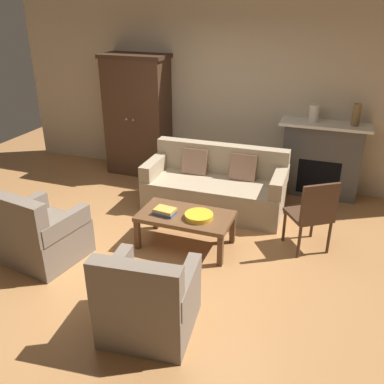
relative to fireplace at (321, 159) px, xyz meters
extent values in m
plane|color=#B27A47|center=(-1.55, -2.30, -0.57)|extent=(9.60, 9.60, 0.00)
cube|color=beige|center=(-1.55, 0.25, 0.83)|extent=(7.20, 0.10, 2.80)
cube|color=#4C4947|center=(0.00, 0.00, -0.03)|extent=(1.10, 0.36, 1.08)
cube|color=black|center=(0.00, -0.18, -0.23)|extent=(0.60, 0.01, 0.52)
cube|color=white|center=(0.00, -0.02, 0.53)|extent=(1.26, 0.48, 0.04)
cube|color=#472D1E|center=(-2.95, -0.08, 0.37)|extent=(1.00, 0.52, 1.89)
cube|color=#3C271A|center=(-2.95, -0.08, 1.35)|extent=(1.06, 0.55, 0.06)
sphere|color=#ADAFB5|center=(-3.01, -0.35, 0.41)|extent=(0.04, 0.04, 0.04)
sphere|color=#ADAFB5|center=(-2.89, -0.35, 0.41)|extent=(0.04, 0.04, 0.04)
cube|color=tan|center=(-1.32, -1.02, -0.35)|extent=(1.92, 0.89, 0.44)
cube|color=tan|center=(-1.33, -0.68, 0.08)|extent=(1.90, 0.23, 0.42)
cube|color=tan|center=(-2.20, -1.05, -0.02)|extent=(0.18, 0.80, 0.22)
cube|color=tan|center=(-0.44, -1.00, -0.02)|extent=(0.18, 0.80, 0.22)
cube|color=#9E755B|center=(-1.68, -0.83, 0.04)|extent=(0.36, 0.19, 0.37)
cube|color=#9E755B|center=(-0.98, -0.82, 0.04)|extent=(0.36, 0.19, 0.37)
cube|color=brown|center=(-1.36, -2.06, -0.17)|extent=(1.10, 0.60, 0.05)
cube|color=brown|center=(-1.87, -2.32, -0.38)|extent=(0.06, 0.06, 0.37)
cube|color=brown|center=(-0.85, -2.32, -0.38)|extent=(0.06, 0.06, 0.37)
cube|color=brown|center=(-1.87, -1.80, -0.38)|extent=(0.06, 0.06, 0.37)
cube|color=brown|center=(-0.85, -1.80, -0.38)|extent=(0.06, 0.06, 0.37)
cylinder|color=gold|center=(-1.18, -2.09, -0.12)|extent=(0.33, 0.33, 0.06)
cube|color=#38569E|center=(-1.59, -2.13, -0.13)|extent=(0.25, 0.18, 0.04)
cube|color=gold|center=(-1.59, -2.13, -0.09)|extent=(0.26, 0.20, 0.04)
cylinder|color=beige|center=(-0.18, -0.02, 0.67)|extent=(0.14, 0.14, 0.25)
cylinder|color=olive|center=(0.38, -0.02, 0.70)|extent=(0.11, 0.11, 0.30)
cube|color=#756656|center=(-2.76, -2.84, -0.36)|extent=(0.87, 0.87, 0.42)
cube|color=#756656|center=(-2.81, -3.15, 0.08)|extent=(0.78, 0.28, 0.46)
cube|color=#756656|center=(-2.43, -2.89, -0.05)|extent=(0.23, 0.71, 0.20)
cube|color=#756656|center=(-3.08, -2.79, -0.05)|extent=(0.23, 0.71, 0.20)
cube|color=#756656|center=(-1.16, -3.46, -0.36)|extent=(0.84, 0.84, 0.42)
cube|color=#756656|center=(-1.12, -3.77, 0.08)|extent=(0.77, 0.25, 0.46)
cube|color=#756656|center=(-0.83, -3.42, -0.05)|extent=(0.20, 0.71, 0.20)
cube|color=#756656|center=(-1.48, -3.50, -0.05)|extent=(0.20, 0.71, 0.20)
cube|color=#472D1E|center=(0.00, -1.59, -0.14)|extent=(0.61, 0.61, 0.04)
cylinder|color=#472D1E|center=(0.04, -1.33, -0.36)|extent=(0.04, 0.04, 0.41)
cylinder|color=#472D1E|center=(-0.27, -1.54, -0.36)|extent=(0.04, 0.04, 0.41)
cylinder|color=#472D1E|center=(0.26, -1.64, -0.36)|extent=(0.04, 0.04, 0.41)
cylinder|color=#472D1E|center=(-0.05, -1.86, -0.36)|extent=(0.04, 0.04, 0.41)
cube|color=#472D1E|center=(0.11, -1.76, 0.11)|extent=(0.38, 0.28, 0.45)
camera|label=1|loc=(0.21, -6.12, 2.15)|focal=39.25mm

